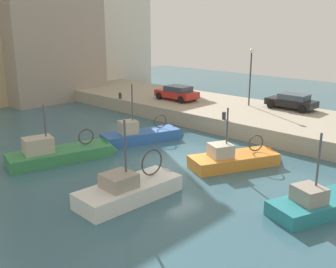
{
  "coord_description": "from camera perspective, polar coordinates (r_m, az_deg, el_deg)",
  "views": [
    {
      "loc": [
        -16.02,
        -14.55,
        8.13
      ],
      "look_at": [
        1.6,
        2.25,
        1.2
      ],
      "focal_mm": 41.95,
      "sensor_mm": 36.0,
      "label": 1
    }
  ],
  "objects": [
    {
      "name": "mooring_bollard_mid",
      "position": [
        29.4,
        8.13,
        2.65
      ],
      "size": [
        0.28,
        0.28,
        0.55
      ],
      "primitive_type": "cylinder",
      "color": "#2D2D33",
      "rests_on": "quay_wall"
    },
    {
      "name": "fishing_boat_blue",
      "position": [
        28.04,
        -3.37,
        -0.76
      ],
      "size": [
        6.53,
        3.47,
        4.91
      ],
      "color": "#2D60B7",
      "rests_on": "ground"
    },
    {
      "name": "waterfront_building_east_mid",
      "position": [
        45.37,
        -18.01,
        16.77
      ],
      "size": [
        10.91,
        8.41,
        18.78
      ],
      "color": "#A39384",
      "rests_on": "ground"
    },
    {
      "name": "fishing_boat_white",
      "position": [
        19.26,
        -4.76,
        -8.78
      ],
      "size": [
        6.08,
        2.42,
        4.86
      ],
      "color": "white",
      "rests_on": "ground"
    },
    {
      "name": "water_surface",
      "position": [
        23.12,
        1.31,
        -4.7
      ],
      "size": [
        80.0,
        80.0,
        0.0
      ],
      "primitive_type": "plane",
      "color": "#386070",
      "rests_on": "ground"
    },
    {
      "name": "parked_car_red",
      "position": [
        36.42,
        1.32,
        6.03
      ],
      "size": [
        2.08,
        4.07,
        1.33
      ],
      "color": "red",
      "rests_on": "quay_wall"
    },
    {
      "name": "quay_wall",
      "position": [
        32.03,
        15.33,
        1.72
      ],
      "size": [
        9.0,
        56.0,
        1.2
      ],
      "primitive_type": "cube",
      "color": "#ADA08C",
      "rests_on": "ground"
    },
    {
      "name": "fishing_boat_orange",
      "position": [
        23.58,
        10.25,
        -4.29
      ],
      "size": [
        6.19,
        4.13,
        4.38
      ],
      "color": "orange",
      "rests_on": "ground"
    },
    {
      "name": "fishing_boat_teal",
      "position": [
        19.29,
        22.04,
        -9.95
      ],
      "size": [
        5.95,
        3.63,
        4.51
      ],
      "color": "teal",
      "rests_on": "ground"
    },
    {
      "name": "fishing_boat_green",
      "position": [
        25.01,
        -14.63,
        -3.31
      ],
      "size": [
        7.2,
        3.58,
        4.48
      ],
      "color": "#388951",
      "rests_on": "ground"
    },
    {
      "name": "quay_streetlamp",
      "position": [
        34.34,
        11.94,
        9.41
      ],
      "size": [
        0.36,
        0.36,
        4.83
      ],
      "color": "#38383D",
      "rests_on": "quay_wall"
    },
    {
      "name": "waterfront_building_west_mid",
      "position": [
        53.84,
        -8.68,
        14.5
      ],
      "size": [
        8.7,
        7.68,
        13.94
      ],
      "color": "silver",
      "rests_on": "ground"
    },
    {
      "name": "mooring_bollard_north",
      "position": [
        37.49,
        -6.97,
        5.55
      ],
      "size": [
        0.28,
        0.28,
        0.55
      ],
      "primitive_type": "cylinder",
      "color": "#2D2D33",
      "rests_on": "quay_wall"
    },
    {
      "name": "parked_car_black",
      "position": [
        34.12,
        17.56,
        4.58
      ],
      "size": [
        2.0,
        4.02,
        1.28
      ],
      "color": "black",
      "rests_on": "quay_wall"
    }
  ]
}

